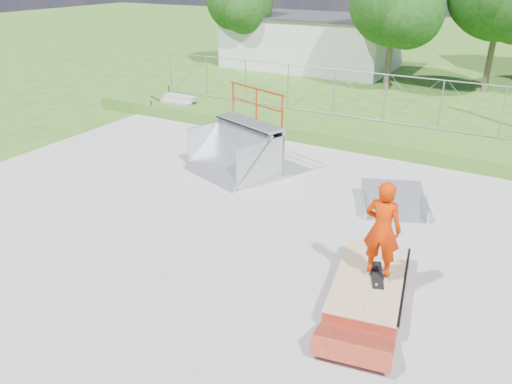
# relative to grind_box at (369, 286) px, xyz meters

# --- Properties ---
(ground) EXTENTS (120.00, 120.00, 0.00)m
(ground) POSITION_rel_grind_box_xyz_m (-2.76, -0.43, -0.20)
(ground) COLOR #315E1A
(ground) RESTS_ON ground
(concrete_pad) EXTENTS (20.00, 16.00, 0.04)m
(concrete_pad) POSITION_rel_grind_box_xyz_m (-2.76, -0.43, -0.18)
(concrete_pad) COLOR gray
(concrete_pad) RESTS_ON ground
(grass_berm) EXTENTS (24.00, 3.00, 0.50)m
(grass_berm) POSITION_rel_grind_box_xyz_m (-2.76, 9.07, 0.05)
(grass_berm) COLOR #315E1A
(grass_berm) RESTS_ON ground
(grind_box) EXTENTS (1.75, 2.89, 0.40)m
(grind_box) POSITION_rel_grind_box_xyz_m (0.00, 0.00, 0.00)
(grind_box) COLOR maroon
(grind_box) RESTS_ON concrete_pad
(quarter_pipe) EXTENTS (3.08, 2.85, 2.51)m
(quarter_pipe) POSITION_rel_grind_box_xyz_m (-5.68, 4.01, 1.05)
(quarter_pipe) COLOR #AAACB2
(quarter_pipe) RESTS_ON concrete_pad
(flat_bank_ramp) EXTENTS (2.11, 2.17, 0.49)m
(flat_bank_ramp) POSITION_rel_grind_box_xyz_m (-0.62, 3.94, 0.04)
(flat_bank_ramp) COLOR #AAACB2
(flat_bank_ramp) RESTS_ON concrete_pad
(skateboard) EXTENTS (0.50, 0.82, 0.13)m
(skateboard) POSITION_rel_grind_box_xyz_m (0.11, 0.06, 0.24)
(skateboard) COLOR black
(skateboard) RESTS_ON grind_box
(skater) EXTENTS (0.70, 0.46, 1.91)m
(skater) POSITION_rel_grind_box_xyz_m (0.11, 0.06, 1.20)
(skater) COLOR #C42700
(skater) RESTS_ON grind_box
(concrete_stairs) EXTENTS (1.50, 1.60, 0.80)m
(concrete_stairs) POSITION_rel_grind_box_xyz_m (-11.26, 8.27, 0.20)
(concrete_stairs) COLOR gray
(concrete_stairs) RESTS_ON ground
(chain_link_fence) EXTENTS (20.00, 0.06, 1.80)m
(chain_link_fence) POSITION_rel_grind_box_xyz_m (-2.76, 10.07, 1.20)
(chain_link_fence) COLOR gray
(chain_link_fence) RESTS_ON grass_berm
(utility_building_flat) EXTENTS (10.00, 6.00, 3.00)m
(utility_building_flat) POSITION_rel_grind_box_xyz_m (-10.76, 21.57, 1.30)
(utility_building_flat) COLOR #BBBCB7
(utility_building_flat) RESTS_ON ground
(tree_left_near) EXTENTS (4.76, 4.48, 6.65)m
(tree_left_near) POSITION_rel_grind_box_xyz_m (-4.51, 17.41, 4.04)
(tree_left_near) COLOR brown
(tree_left_near) RESTS_ON ground
(tree_left_far) EXTENTS (4.42, 4.16, 6.18)m
(tree_left_far) POSITION_rel_grind_box_xyz_m (-14.53, 19.42, 3.73)
(tree_left_far) COLOR brown
(tree_left_far) RESTS_ON ground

